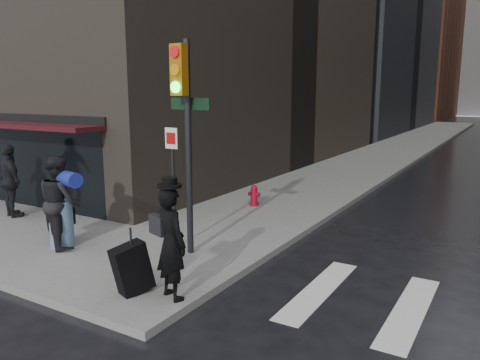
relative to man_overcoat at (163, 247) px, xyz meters
The scene contains 9 objects.
ground 2.00m from the man_overcoat, 147.99° to the left, with size 140.00×140.00×0.00m, color black.
sidewalk_left 27.97m from the man_overcoat, 92.99° to the left, with size 4.00×50.00×0.15m, color slate.
bldg_left_far 65.65m from the man_overcoat, 102.94° to the left, with size 22.00×20.00×26.00m, color brown.
storefront 8.95m from the man_overcoat, 161.62° to the left, with size 8.40×1.11×2.83m.
man_overcoat is the anchor object (origin of this frame).
man_jeans 3.77m from the man_overcoat, 166.55° to the left, with size 1.42×1.20×2.06m.
man_greycoat 7.20m from the man_overcoat, 165.06° to the left, with size 1.27×0.78×2.03m.
traffic_light 2.94m from the man_overcoat, 117.52° to the left, with size 1.11×0.51×4.46m.
fire_hydrant 6.71m from the man_overcoat, 105.92° to the left, with size 0.36×0.28×0.64m.
Camera 1 is at (6.37, -6.65, 3.57)m, focal length 35.00 mm.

